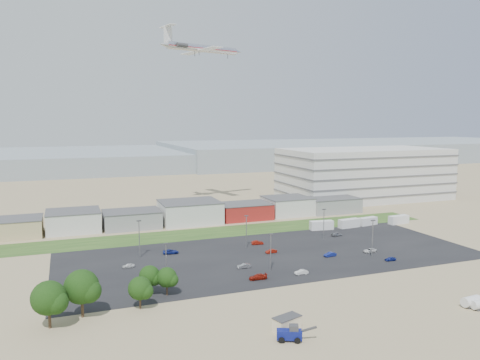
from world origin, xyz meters
name	(u,v)px	position (x,y,z in m)	size (l,w,h in m)	color
ground	(286,278)	(0.00, 0.00, 0.00)	(700.00, 700.00, 0.00)	#978360
parking_lot	(271,255)	(5.00, 20.00, 0.01)	(120.00, 50.00, 0.01)	black
grass_strip	(220,232)	(0.00, 52.00, 0.01)	(160.00, 16.00, 0.02)	#26481B
hills_backdrop	(171,159)	(40.00, 315.00, 4.50)	(700.00, 200.00, 9.00)	gray
building_row	(161,214)	(-17.00, 71.00, 4.00)	(170.00, 20.00, 8.00)	silver
parking_garage	(364,174)	(90.00, 95.00, 12.50)	(80.00, 40.00, 25.00)	silver
portable_shed	(287,323)	(-12.89, -26.23, 1.35)	(5.35, 2.78, 2.69)	beige
telehandler	(289,333)	(-14.35, -30.09, 1.48)	(7.08, 2.36, 2.95)	navy
storage_tank_nw	(471,301)	(28.05, -29.81, 1.24)	(4.14, 2.07, 2.49)	silver
box_trailer_a	(322,225)	(35.01, 42.57, 1.58)	(8.43, 2.64, 3.16)	silver
box_trailer_b	(349,223)	(46.16, 41.95, 1.55)	(8.29, 2.59, 3.11)	silver
box_trailer_c	(368,221)	(55.04, 42.90, 1.45)	(7.72, 2.41, 2.89)	silver
box_trailer_d	(399,220)	(67.32, 40.72, 1.56)	(8.30, 2.60, 3.11)	silver
tree_far_left	(49,302)	(-54.01, -9.62, 5.16)	(6.88, 6.88, 10.32)	black
tree_left	(82,291)	(-48.07, -6.55, 5.45)	(7.27, 7.27, 10.91)	black
tree_mid	(140,291)	(-36.76, -6.49, 3.88)	(5.17, 5.17, 7.75)	black
tree_right	(150,278)	(-33.47, 0.96, 3.76)	(5.01, 5.01, 7.51)	black
tree_near	(167,280)	(-29.99, -0.84, 3.60)	(4.80, 4.80, 7.21)	black
lightpole_front_l	(166,262)	(-28.18, 8.38, 4.72)	(1.11, 0.46, 9.44)	slate
lightpole_front_m	(271,252)	(-1.15, 6.98, 4.86)	(1.14, 0.48, 9.72)	slate
lightpole_front_r	(372,239)	(30.85, 7.63, 5.39)	(1.27, 0.53, 10.78)	slate
lightpole_back_l	(139,239)	(-31.14, 31.00, 5.34)	(1.26, 0.52, 10.68)	slate
lightpole_back_m	(246,232)	(0.93, 29.44, 5.03)	(1.18, 0.49, 10.06)	slate
lightpole_back_r	(324,224)	(28.52, 30.28, 5.04)	(1.19, 0.49, 10.08)	slate
airliner	(202,48)	(8.38, 100.83, 70.00)	(41.54, 28.33, 12.27)	silver
parked_car_0	(370,251)	(33.27, 11.83, 0.57)	(1.89, 4.09, 1.14)	silver
parked_car_1	(330,254)	(19.99, 12.33, 0.62)	(1.31, 3.74, 1.23)	navy
parked_car_2	(390,259)	(33.50, 2.86, 0.54)	(1.28, 3.17, 1.08)	navy
parked_car_3	(258,277)	(-6.95, 1.64, 0.66)	(1.84, 4.52, 1.31)	maroon
parked_car_4	(244,266)	(-6.97, 11.09, 0.60)	(1.27, 3.65, 1.20)	#A5A5AA
parked_car_5	(128,266)	(-35.42, 22.36, 0.54)	(1.28, 3.19, 1.09)	silver
parked_car_7	(271,251)	(5.65, 21.47, 0.57)	(1.21, 3.46, 1.14)	maroon
parked_car_8	(337,234)	(34.88, 32.41, 0.65)	(1.53, 3.80, 1.30)	#A5A5AA
parked_car_9	(171,252)	(-22.13, 31.28, 0.64)	(2.11, 4.58, 1.27)	navy
parked_car_11	(257,243)	(5.60, 31.81, 0.62)	(1.31, 3.76, 1.24)	maroon
parked_car_13	(301,272)	(4.84, 1.30, 0.57)	(1.21, 3.47, 1.14)	silver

